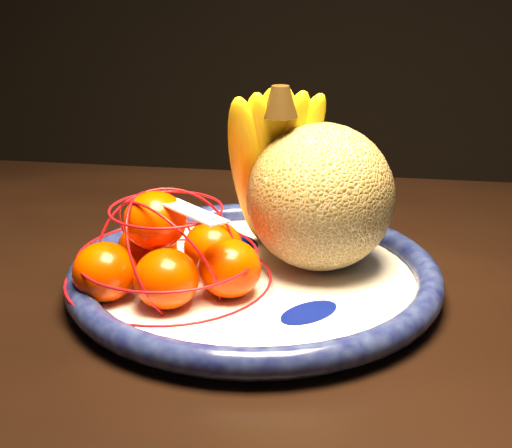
% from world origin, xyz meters
% --- Properties ---
extents(dining_table, '(1.56, 0.94, 0.77)m').
position_xyz_m(dining_table, '(-0.05, 0.11, 0.69)').
color(dining_table, black).
rests_on(dining_table, ground).
extents(fruit_bowl, '(0.39, 0.39, 0.03)m').
position_xyz_m(fruit_bowl, '(-0.16, 0.13, 0.79)').
color(fruit_bowl, white).
rests_on(fruit_bowl, dining_table).
extents(cantaloupe, '(0.16, 0.16, 0.16)m').
position_xyz_m(cantaloupe, '(-0.09, 0.17, 0.87)').
color(cantaloupe, olive).
rests_on(cantaloupe, fruit_bowl).
extents(banana_bunch, '(0.13, 0.13, 0.21)m').
position_xyz_m(banana_bunch, '(-0.15, 0.20, 0.89)').
color(banana_bunch, yellow).
rests_on(banana_bunch, fruit_bowl).
extents(mandarin_bag, '(0.23, 0.23, 0.13)m').
position_xyz_m(mandarin_bag, '(-0.24, 0.09, 0.82)').
color(mandarin_bag, '#F54500').
rests_on(mandarin_bag, fruit_bowl).
extents(price_tag, '(0.08, 0.06, 0.01)m').
position_xyz_m(price_tag, '(-0.21, 0.07, 0.88)').
color(price_tag, white).
rests_on(price_tag, mandarin_bag).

